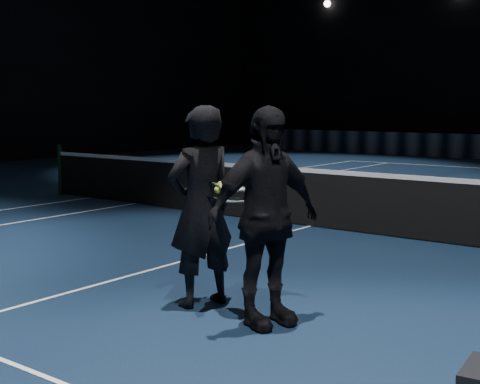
# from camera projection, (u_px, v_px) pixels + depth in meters

# --- Properties ---
(floor) EXTENTS (36.00, 36.00, 0.00)m
(floor) POSITION_uv_depth(u_px,v_px,m) (310.00, 226.00, 10.90)
(floor) COLOR black
(floor) RESTS_ON ground
(court_lines) EXTENTS (10.98, 23.78, 0.01)m
(court_lines) POSITION_uv_depth(u_px,v_px,m) (310.00, 226.00, 10.90)
(court_lines) COLOR white
(court_lines) RESTS_ON floor
(net_post_left) EXTENTS (0.10, 0.10, 1.10)m
(net_post_left) POSITION_uv_depth(u_px,v_px,m) (60.00, 170.00, 14.67)
(net_post_left) COLOR black
(net_post_left) RESTS_ON floor
(net_mesh) EXTENTS (12.80, 0.02, 0.86)m
(net_mesh) POSITION_uv_depth(u_px,v_px,m) (310.00, 199.00, 10.85)
(net_mesh) COLOR black
(net_mesh) RESTS_ON floor
(net_tape) EXTENTS (12.80, 0.03, 0.07)m
(net_tape) POSITION_uv_depth(u_px,v_px,m) (311.00, 171.00, 10.79)
(net_tape) COLOR white
(net_tape) RESTS_ON net_mesh
(player_a) EXTENTS (0.67, 0.83, 1.97)m
(player_a) POSITION_uv_depth(u_px,v_px,m) (201.00, 207.00, 6.51)
(player_a) COLOR black
(player_a) RESTS_ON floor
(player_b) EXTENTS (0.84, 1.25, 1.97)m
(player_b) POSITION_uv_depth(u_px,v_px,m) (265.00, 217.00, 5.92)
(player_b) COLOR black
(player_b) RESTS_ON floor
(racket_lower) EXTENTS (0.70, 0.31, 0.03)m
(racket_lower) POSITION_uv_depth(u_px,v_px,m) (233.00, 200.00, 6.18)
(racket_lower) COLOR black
(racket_lower) RESTS_ON player_a
(racket_upper) EXTENTS (0.69, 0.27, 0.10)m
(racket_upper) POSITION_uv_depth(u_px,v_px,m) (233.00, 188.00, 6.23)
(racket_upper) COLOR black
(racket_upper) RESTS_ON player_b
(tennis_balls) EXTENTS (0.12, 0.10, 0.12)m
(tennis_balls) POSITION_uv_depth(u_px,v_px,m) (219.00, 188.00, 6.31)
(tennis_balls) COLOR #97C329
(tennis_balls) RESTS_ON racket_upper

